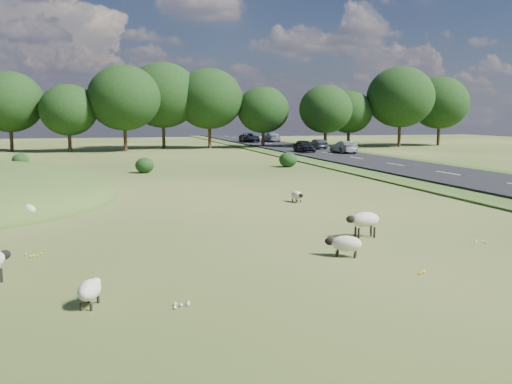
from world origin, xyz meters
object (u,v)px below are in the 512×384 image
(sheep_2, at_px, (297,195))
(sheep_4, at_px, (28,209))
(sheep_3, at_px, (364,220))
(sheep_1, at_px, (345,243))
(car_3, at_px, (249,138))
(sheep_0, at_px, (90,290))
(car_1, at_px, (304,146))
(car_5, at_px, (344,147))
(car_2, at_px, (271,137))
(car_0, at_px, (318,144))

(sheep_2, height_order, sheep_4, sheep_4)
(sheep_3, bearing_deg, sheep_4, -28.47)
(sheep_1, height_order, car_3, car_3)
(sheep_0, relative_size, car_1, 0.28)
(sheep_4, height_order, car_3, car_3)
(sheep_4, relative_size, car_5, 0.22)
(car_5, bearing_deg, sheep_1, 66.47)
(sheep_0, xyz_separation_m, sheep_4, (-2.78, 11.94, 0.13))
(sheep_2, xyz_separation_m, sheep_4, (-12.85, -2.33, 0.16))
(sheep_2, relative_size, car_1, 0.25)
(sheep_3, relative_size, car_5, 0.27)
(car_2, bearing_deg, sheep_1, 75.36)
(car_1, bearing_deg, car_5, -36.17)
(sheep_2, distance_m, car_5, 36.94)
(sheep_0, bearing_deg, sheep_3, -44.07)
(sheep_4, bearing_deg, sheep_3, -152.63)
(car_3, bearing_deg, sheep_4, -112.04)
(car_2, bearing_deg, car_1, 81.89)
(car_0, bearing_deg, sheep_4, 55.52)
(sheep_3, xyz_separation_m, car_5, (17.38, 41.68, 0.28))
(sheep_4, height_order, car_0, car_0)
(car_2, bearing_deg, car_5, 90.00)
(car_5, bearing_deg, sheep_2, 62.68)
(car_0, bearing_deg, sheep_1, 69.85)
(car_0, relative_size, car_5, 0.77)
(sheep_3, relative_size, sheep_4, 1.24)
(sheep_3, bearing_deg, car_2, -104.45)
(sheep_2, height_order, car_5, car_5)
(sheep_1, height_order, car_5, car_5)
(car_3, bearing_deg, car_5, -82.55)
(sheep_3, height_order, car_0, car_0)
(sheep_2, distance_m, car_1, 37.95)
(sheep_0, xyz_separation_m, sheep_1, (7.78, 2.89, 0.03))
(car_0, distance_m, car_2, 21.19)
(sheep_1, bearing_deg, car_3, -70.44)
(sheep_2, xyz_separation_m, car_3, (13.15, 61.89, 0.61))
(car_1, bearing_deg, sheep_3, -106.98)
(car_1, bearing_deg, sheep_2, -110.28)
(sheep_3, xyz_separation_m, sheep_4, (-12.42, 6.54, -0.13))
(car_0, xyz_separation_m, car_1, (-3.80, -5.47, 0.11))
(sheep_3, distance_m, sheep_4, 14.04)
(sheep_2, relative_size, car_5, 0.22)
(car_3, xyz_separation_m, car_5, (3.80, -29.08, -0.04))
(sheep_4, height_order, car_1, car_1)
(sheep_1, bearing_deg, car_5, -82.07)
(sheep_0, height_order, car_0, car_0)
(car_2, bearing_deg, sheep_2, 74.77)
(sheep_1, height_order, sheep_3, sheep_3)
(sheep_0, height_order, sheep_1, sheep_1)
(car_0, xyz_separation_m, car_3, (-3.80, 20.83, 0.12))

